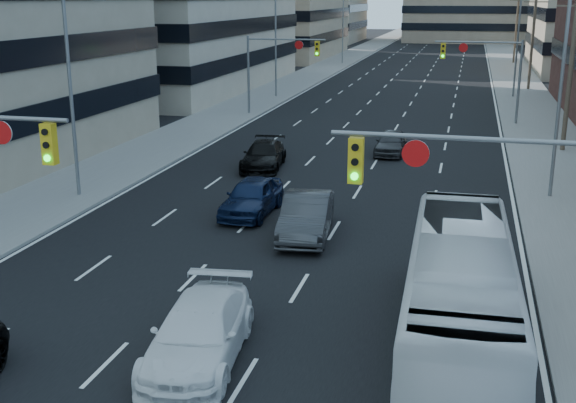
# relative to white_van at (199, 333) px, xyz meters

# --- Properties ---
(road_surface) EXTENTS (18.00, 300.00, 0.02)m
(road_surface) POSITION_rel_white_van_xyz_m (-0.42, 123.20, -0.75)
(road_surface) COLOR black
(road_surface) RESTS_ON ground
(sidewalk_left) EXTENTS (5.00, 300.00, 0.15)m
(sidewalk_left) POSITION_rel_white_van_xyz_m (-11.92, 123.20, -0.69)
(sidewalk_left) COLOR slate
(sidewalk_left) RESTS_ON ground
(sidewalk_right) EXTENTS (5.00, 300.00, 0.15)m
(sidewalk_right) POSITION_rel_white_van_xyz_m (11.08, 123.20, -0.69)
(sidewalk_right) COLOR slate
(sidewalk_right) RESTS_ON ground
(office_left_far) EXTENTS (20.00, 30.00, 16.00)m
(office_left_far) POSITION_rel_white_van_xyz_m (-24.42, 93.20, 7.24)
(office_left_far) COLOR gray
(office_left_far) RESTS_ON ground
(signal_near_right) EXTENTS (6.59, 0.33, 6.00)m
(signal_near_right) POSITION_rel_white_van_xyz_m (7.04, 1.19, 3.56)
(signal_near_right) COLOR slate
(signal_near_right) RESTS_ON ground
(signal_far_left) EXTENTS (6.09, 0.33, 6.00)m
(signal_far_left) POSITION_rel_white_van_xyz_m (-8.10, 38.19, 3.54)
(signal_far_left) COLOR slate
(signal_far_left) RESTS_ON ground
(signal_far_right) EXTENTS (6.09, 0.33, 6.00)m
(signal_far_right) POSITION_rel_white_van_xyz_m (7.26, 38.19, 3.54)
(signal_far_right) COLOR slate
(signal_far_right) RESTS_ON ground
(utility_pole_block) EXTENTS (2.20, 0.28, 11.00)m
(utility_pole_block) POSITION_rel_white_van_xyz_m (11.78, 29.20, 5.01)
(utility_pole_block) COLOR #4C3D2D
(utility_pole_block) RESTS_ON ground
(utility_pole_midblock) EXTENTS (2.20, 0.28, 11.00)m
(utility_pole_midblock) POSITION_rel_white_van_xyz_m (11.78, 59.20, 5.01)
(utility_pole_midblock) COLOR #4C3D2D
(utility_pole_midblock) RESTS_ON ground
(utility_pole_distant) EXTENTS (2.20, 0.28, 11.00)m
(utility_pole_distant) POSITION_rel_white_van_xyz_m (11.78, 89.20, 5.01)
(utility_pole_distant) COLOR #4C3D2D
(utility_pole_distant) RESTS_ON ground
(streetlight_left_near) EXTENTS (2.03, 0.22, 9.00)m
(streetlight_left_near) POSITION_rel_white_van_xyz_m (-10.76, 13.20, 4.29)
(streetlight_left_near) COLOR slate
(streetlight_left_near) RESTS_ON ground
(streetlight_left_mid) EXTENTS (2.03, 0.22, 9.00)m
(streetlight_left_mid) POSITION_rel_white_van_xyz_m (-10.76, 48.20, 4.29)
(streetlight_left_mid) COLOR slate
(streetlight_left_mid) RESTS_ON ground
(streetlight_left_far) EXTENTS (2.03, 0.22, 9.00)m
(streetlight_left_far) POSITION_rel_white_van_xyz_m (-10.76, 83.20, 4.29)
(streetlight_left_far) COLOR slate
(streetlight_left_far) RESTS_ON ground
(streetlight_right_near) EXTENTS (2.03, 0.22, 9.00)m
(streetlight_right_near) POSITION_rel_white_van_xyz_m (9.92, 18.20, 4.29)
(streetlight_right_near) COLOR slate
(streetlight_right_near) RESTS_ON ground
(streetlight_right_far) EXTENTS (2.03, 0.22, 9.00)m
(streetlight_right_far) POSITION_rel_white_van_xyz_m (9.92, 53.20, 4.29)
(streetlight_right_far) COLOR slate
(streetlight_right_far) RESTS_ON ground
(white_van) EXTENTS (2.72, 5.47, 1.53)m
(white_van) POSITION_rel_white_van_xyz_m (0.00, 0.00, 0.00)
(white_van) COLOR silver
(white_van) RESTS_ON ground
(transit_bus) EXTENTS (2.85, 11.15, 3.09)m
(transit_bus) POSITION_rel_white_van_xyz_m (6.31, 2.16, 0.78)
(transit_bus) COLOR silver
(transit_bus) RESTS_ON ground
(sedan_blue) EXTENTS (1.95, 4.61, 1.55)m
(sedan_blue) POSITION_rel_white_van_xyz_m (-2.42, 12.56, 0.01)
(sedan_blue) COLOR #0D1835
(sedan_blue) RESTS_ON ground
(sedan_grey_center) EXTENTS (2.25, 5.14, 1.64)m
(sedan_grey_center) POSITION_rel_white_van_xyz_m (0.46, 10.27, 0.06)
(sedan_grey_center) COLOR #303032
(sedan_grey_center) RESTS_ON ground
(sedan_black_far) EXTENTS (2.55, 5.11, 1.43)m
(sedan_black_far) POSITION_rel_white_van_xyz_m (-4.26, 20.84, -0.05)
(sedan_black_far) COLOR black
(sedan_black_far) RESTS_ON ground
(sedan_grey_right) EXTENTS (1.69, 4.14, 1.41)m
(sedan_grey_right) POSITION_rel_white_van_xyz_m (1.96, 26.12, -0.06)
(sedan_grey_right) COLOR #303032
(sedan_grey_right) RESTS_ON ground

